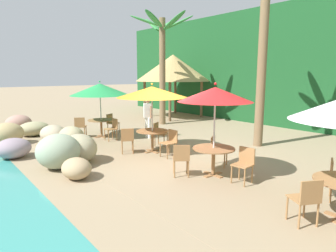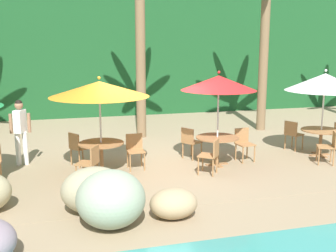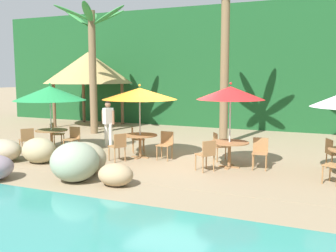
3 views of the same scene
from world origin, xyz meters
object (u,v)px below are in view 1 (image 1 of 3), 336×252
Objects in this scene: chair_orange_seaward at (170,141)px; dining_table_orange at (152,134)px; chair_orange_inland at (159,132)px; waiter_in_white at (148,115)px; umbrella_green at (100,89)px; chair_red_inland at (217,149)px; umbrella_red at (215,94)px; umbrella_orange at (152,92)px; chair_white_left at (307,198)px; dining_table_red at (214,153)px; chair_red_seaward at (244,162)px; chair_green_inland at (112,122)px; chair_green_seaward at (113,128)px; chair_red_left at (181,158)px; palapa_hut at (173,68)px; palm_tree_second at (264,31)px; chair_green_left at (80,126)px; dining_table_green at (101,123)px; palm_tree_nearest at (162,51)px; chair_orange_left at (127,139)px.

dining_table_orange is at bearing -173.62° from chair_orange_seaward.
chair_orange_inland is 1.55m from waiter_in_white.
umbrella_green is 2.23× the size of dining_table_orange.
umbrella_red is at bearing -53.23° from chair_red_inland.
chair_orange_seaward is at bearing 6.38° from umbrella_orange.
umbrella_orange is at bearing 171.36° from chair_white_left.
chair_red_seaward is (0.83, 0.19, -0.10)m from dining_table_red.
chair_orange_inland is at bearing 18.16° from umbrella_green.
dining_table_red is 2.92m from chair_white_left.
chair_green_inland and chair_orange_seaward have the same top height.
chair_green_seaward is 4.96m from chair_red_inland.
umbrella_orange is 1.75m from chair_orange_inland.
umbrella_orange is 3.07m from chair_red_left.
umbrella_orange is 8.57m from palapa_hut.
palm_tree_second is 5.38m from waiter_in_white.
umbrella_green is 6.06m from chair_red_left.
palm_tree_second is at bearing 103.12° from chair_red_inland.
chair_orange_inland is 1.00× the size of chair_red_seaward.
chair_green_left and chair_red_seaward have the same top height.
waiter_in_white is at bearing 50.08° from chair_green_left.
dining_table_orange is 1.26× the size of chair_red_inland.
chair_green_inland is at bearing 175.24° from chair_orange_seaward.
dining_table_green is 0.86m from chair_green_inland.
chair_red_seaward is at bearing -20.14° from chair_red_inland.
dining_table_red is 0.20× the size of palm_tree_nearest.
chair_red_seaward and chair_white_left have the same top height.
chair_orange_left is at bearing 177.84° from chair_red_left.
palapa_hut reaches higher than chair_green_seaward.
umbrella_red is 1.43× the size of waiter_in_white.
umbrella_green is 0.44× the size of palm_tree_nearest.
chair_green_seaward is 5.43m from dining_table_red.
chair_orange_seaward is 1.64m from chair_red_inland.
dining_table_red is (2.95, -0.16, -1.43)m from umbrella_orange.
dining_table_green is 5.25m from palm_tree_nearest.
umbrella_orange is at bearing 4.24° from umbrella_green.
palm_tree_second is at bearing 64.44° from umbrella_orange.
umbrella_green is at bearing -75.93° from palm_tree_nearest.
chair_green_left is at bearing -71.26° from palapa_hut.
palm_tree_second is (1.72, 3.60, 2.07)m from umbrella_orange.
palapa_hut is at bearing 136.47° from chair_orange_inland.
chair_green_inland is 1.00× the size of chair_red_inland.
palm_tree_nearest is at bearing 138.81° from umbrella_orange.
dining_table_red is 0.86m from chair_red_seaward.
chair_red_inland is 1.00× the size of chair_red_left.
chair_red_seaward is at bearing 36.08° from chair_red_left.
chair_green_left is 6.73m from dining_table_red.
dining_table_orange is at bearing 0.00° from umbrella_orange.
palm_tree_nearest reaches higher than chair_green_seaward.
chair_red_inland is at bearing 126.77° from umbrella_red.
waiter_in_white is at bearing 20.12° from chair_green_inland.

